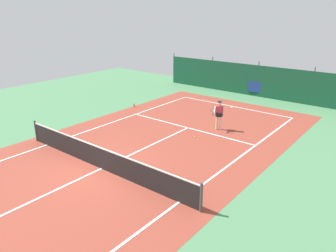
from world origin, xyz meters
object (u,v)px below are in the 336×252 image
at_px(tennis_ball_near_player, 195,137).
at_px(parked_car, 267,81).
at_px(tennis_net, 101,158).
at_px(water_bottle, 134,105).
at_px(tennis_player, 219,113).

relative_size(tennis_ball_near_player, parked_car, 0.02).
distance_m(tennis_ball_near_player, parked_car, 12.30).
xyz_separation_m(tennis_net, tennis_ball_near_player, (1.14, 5.44, -0.48)).
height_order(tennis_ball_near_player, water_bottle, water_bottle).
relative_size(tennis_player, water_bottle, 6.83).
bearing_deg(tennis_player, tennis_net, 56.03).
bearing_deg(parked_car, water_bottle, -123.96).
relative_size(tennis_ball_near_player, water_bottle, 0.28).
relative_size(tennis_net, parked_car, 2.32).
bearing_deg(tennis_net, tennis_player, 78.54).
xyz_separation_m(parked_car, water_bottle, (-5.41, -10.13, -0.72)).
xyz_separation_m(tennis_player, water_bottle, (-6.83, 0.28, -0.84)).
xyz_separation_m(tennis_net, tennis_player, (1.47, 7.26, 0.45)).
bearing_deg(tennis_net, tennis_ball_near_player, 78.21).
bearing_deg(tennis_ball_near_player, tennis_player, 79.54).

